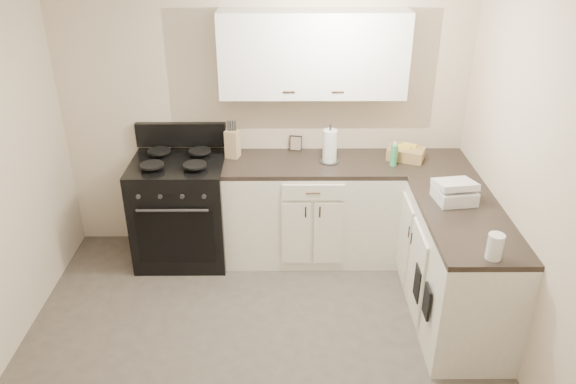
{
  "coord_description": "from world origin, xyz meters",
  "views": [
    {
      "loc": [
        0.19,
        -2.96,
        2.93
      ],
      "look_at": [
        0.21,
        0.85,
        0.98
      ],
      "focal_mm": 35.0,
      "sensor_mm": 36.0,
      "label": 1
    }
  ],
  "objects_px": {
    "paper_towel": "(330,146)",
    "wicker_basket": "(406,154)",
    "stove": "(182,212)",
    "knife_block": "(233,144)",
    "countertop_grill": "(454,195)"
  },
  "relations": [
    {
      "from": "paper_towel",
      "to": "wicker_basket",
      "type": "distance_m",
      "value": 0.68
    },
    {
      "from": "stove",
      "to": "paper_towel",
      "type": "distance_m",
      "value": 1.46
    },
    {
      "from": "paper_towel",
      "to": "knife_block",
      "type": "bearing_deg",
      "value": 172.33
    },
    {
      "from": "stove",
      "to": "knife_block",
      "type": "height_order",
      "value": "knife_block"
    },
    {
      "from": "stove",
      "to": "countertop_grill",
      "type": "distance_m",
      "value": 2.38
    },
    {
      "from": "stove",
      "to": "wicker_basket",
      "type": "height_order",
      "value": "wicker_basket"
    },
    {
      "from": "stove",
      "to": "paper_towel",
      "type": "height_order",
      "value": "paper_towel"
    },
    {
      "from": "stove",
      "to": "wicker_basket",
      "type": "bearing_deg",
      "value": 2.34
    },
    {
      "from": "wicker_basket",
      "to": "countertop_grill",
      "type": "xyz_separation_m",
      "value": [
        0.22,
        -0.78,
        0.0
      ]
    },
    {
      "from": "knife_block",
      "to": "countertop_grill",
      "type": "height_order",
      "value": "knife_block"
    },
    {
      "from": "paper_towel",
      "to": "wicker_basket",
      "type": "xyz_separation_m",
      "value": [
        0.67,
        0.06,
        -0.1
      ]
    },
    {
      "from": "wicker_basket",
      "to": "countertop_grill",
      "type": "bearing_deg",
      "value": -74.57
    },
    {
      "from": "stove",
      "to": "countertop_grill",
      "type": "relative_size",
      "value": 3.51
    },
    {
      "from": "wicker_basket",
      "to": "paper_towel",
      "type": "bearing_deg",
      "value": -174.96
    },
    {
      "from": "knife_block",
      "to": "wicker_basket",
      "type": "height_order",
      "value": "knife_block"
    }
  ]
}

